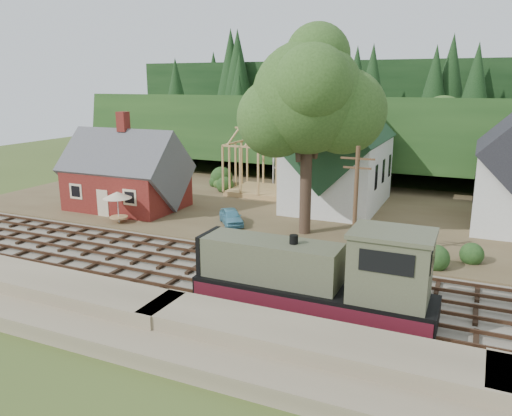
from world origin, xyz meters
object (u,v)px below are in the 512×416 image
at_px(locomotive, 321,278).
at_px(car_green, 93,206).
at_px(car_blue, 231,217).
at_px(patio_set, 117,196).

bearing_deg(locomotive, car_green, 155.65).
bearing_deg(car_blue, patio_set, 163.25).
relative_size(locomotive, car_green, 3.66).
xyz_separation_m(locomotive, car_green, (-25.25, 11.43, -1.32)).
bearing_deg(patio_set, car_blue, 21.07).
height_order(car_blue, car_green, car_blue).
bearing_deg(car_blue, locomotive, -85.59).
relative_size(car_blue, car_green, 1.15).
distance_m(car_green, patio_set, 5.38).
relative_size(car_blue, patio_set, 1.45).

